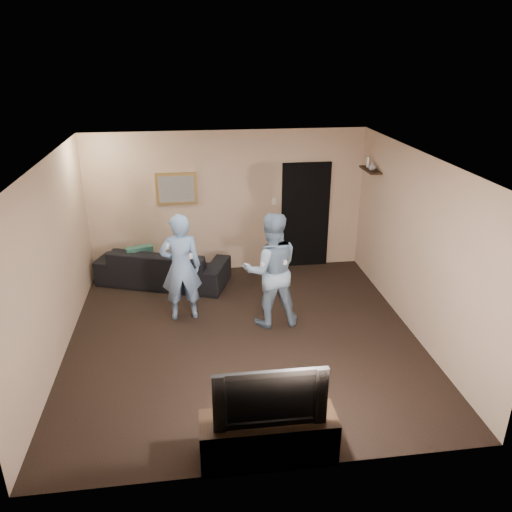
{
  "coord_description": "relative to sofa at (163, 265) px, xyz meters",
  "views": [
    {
      "loc": [
        -0.66,
        -6.22,
        3.92
      ],
      "look_at": [
        0.23,
        0.3,
        1.15
      ],
      "focal_mm": 35.0,
      "sensor_mm": 36.0,
      "label": 1
    }
  ],
  "objects": [
    {
      "name": "painting_canvas",
      "position": [
        0.31,
        0.42,
        1.27
      ],
      "size": [
        0.62,
        0.01,
        0.47
      ],
      "primitive_type": "cube",
      "color": "slate",
      "rests_on": "painting_frame"
    },
    {
      "name": "light_switch",
      "position": [
        2.06,
        0.45,
        0.97
      ],
      "size": [
        0.08,
        0.02,
        0.12
      ],
      "primitive_type": "cube",
      "color": "silver",
      "rests_on": "wall_back"
    },
    {
      "name": "ground",
      "position": [
        1.21,
        -2.03,
        -0.33
      ],
      "size": [
        5.0,
        5.0,
        0.0
      ],
      "primitive_type": "plane",
      "color": "black",
      "rests_on": "ground"
    },
    {
      "name": "wall_left",
      "position": [
        -1.29,
        -2.03,
        0.97
      ],
      "size": [
        0.04,
        5.0,
        2.6
      ],
      "primitive_type": "cube",
      "color": "tan",
      "rests_on": "ground"
    },
    {
      "name": "throw_pillow",
      "position": [
        -0.39,
        0.0,
        0.15
      ],
      "size": [
        0.47,
        0.27,
        0.45
      ],
      "primitive_type": "cube",
      "rotation": [
        0.0,
        0.0,
        0.31
      ],
      "color": "#184A3F",
      "rests_on": "sofa"
    },
    {
      "name": "wall_right",
      "position": [
        3.71,
        -2.03,
        0.97
      ],
      "size": [
        0.04,
        5.0,
        2.6
      ],
      "primitive_type": "cube",
      "color": "tan",
      "rests_on": "ground"
    },
    {
      "name": "doorway",
      "position": [
        2.66,
        0.44,
        0.67
      ],
      "size": [
        0.9,
        0.06,
        2.0
      ],
      "primitive_type": "cube",
      "color": "black",
      "rests_on": "ground"
    },
    {
      "name": "shelf_figurine",
      "position": [
        3.6,
        -0.09,
        1.76
      ],
      "size": [
        0.06,
        0.06,
        0.18
      ],
      "primitive_type": "cylinder",
      "color": "silver",
      "rests_on": "wall_shelf"
    },
    {
      "name": "tv_console",
      "position": [
        1.2,
        -4.35,
        -0.08
      ],
      "size": [
        1.39,
        0.46,
        0.49
      ],
      "primitive_type": "cube",
      "rotation": [
        0.0,
        0.0,
        -0.01
      ],
      "color": "black",
      "rests_on": "ground"
    },
    {
      "name": "television",
      "position": [
        1.2,
        -4.35,
        0.49
      ],
      "size": [
        1.11,
        0.15,
        0.64
      ],
      "primitive_type": "imported",
      "rotation": [
        0.0,
        0.0,
        -0.01
      ],
      "color": "black",
      "rests_on": "tv_console"
    },
    {
      "name": "painting_frame",
      "position": [
        0.31,
        0.45,
        1.27
      ],
      "size": [
        0.72,
        0.05,
        0.57
      ],
      "primitive_type": "cube",
      "color": "olive",
      "rests_on": "wall_back"
    },
    {
      "name": "wall_back",
      "position": [
        1.21,
        0.47,
        0.97
      ],
      "size": [
        5.0,
        0.04,
        2.6
      ],
      "primitive_type": "cube",
      "color": "tan",
      "rests_on": "ground"
    },
    {
      "name": "wii_player_right",
      "position": [
        1.67,
        -1.65,
        0.55
      ],
      "size": [
        0.87,
        0.69,
        1.76
      ],
      "color": "#7C9AB5",
      "rests_on": "ground"
    },
    {
      "name": "wall_shelf",
      "position": [
        3.6,
        -0.23,
        1.66
      ],
      "size": [
        0.2,
        0.6,
        0.03
      ],
      "primitive_type": "cube",
      "color": "black",
      "rests_on": "wall_right"
    },
    {
      "name": "sofa",
      "position": [
        0.0,
        0.0,
        0.0
      ],
      "size": [
        2.43,
        1.6,
        0.66
      ],
      "primitive_type": "imported",
      "rotation": [
        0.0,
        0.0,
        2.8
      ],
      "color": "black",
      "rests_on": "ground"
    },
    {
      "name": "shelf_vase",
      "position": [
        3.6,
        -0.3,
        1.74
      ],
      "size": [
        0.14,
        0.14,
        0.14
      ],
      "primitive_type": "imported",
      "rotation": [
        0.0,
        0.0,
        0.07
      ],
      "color": "#A4A4A8",
      "rests_on": "wall_shelf"
    },
    {
      "name": "wii_player_left",
      "position": [
        0.35,
        -1.3,
        0.52
      ],
      "size": [
        0.64,
        0.51,
        1.69
      ],
      "color": "#7BA2D5",
      "rests_on": "ground"
    },
    {
      "name": "wall_front",
      "position": [
        1.21,
        -4.53,
        0.97
      ],
      "size": [
        5.0,
        0.04,
        2.6
      ],
      "primitive_type": "cube",
      "color": "tan",
      "rests_on": "ground"
    },
    {
      "name": "ceiling",
      "position": [
        1.21,
        -2.03,
        2.27
      ],
      "size": [
        5.0,
        5.0,
        0.04
      ],
      "primitive_type": "cube",
      "color": "silver",
      "rests_on": "wall_back"
    }
  ]
}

